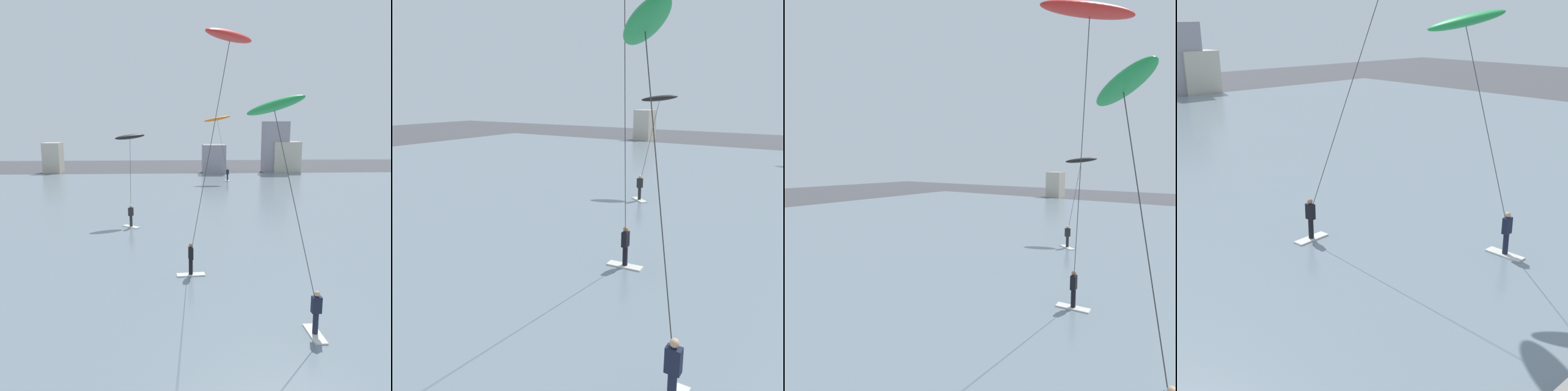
{
  "view_description": "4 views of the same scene",
  "coord_description": "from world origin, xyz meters",
  "views": [
    {
      "loc": [
        1.06,
        -2.85,
        7.52
      ],
      "look_at": [
        2.06,
        16.76,
        3.99
      ],
      "focal_mm": 37.07,
      "sensor_mm": 36.0,
      "label": 1
    },
    {
      "loc": [
        8.36,
        3.11,
        6.61
      ],
      "look_at": [
        -0.67,
        17.23,
        2.41
      ],
      "focal_mm": 36.45,
      "sensor_mm": 36.0,
      "label": 2
    },
    {
      "loc": [
        6.48,
        2.78,
        6.27
      ],
      "look_at": [
        -2.03,
        14.62,
        4.83
      ],
      "focal_mm": 30.43,
      "sensor_mm": 36.0,
      "label": 3
    },
    {
      "loc": [
        -9.43,
        0.72,
        8.21
      ],
      "look_at": [
        1.88,
        12.74,
        2.67
      ],
      "focal_mm": 48.87,
      "sensor_mm": 36.0,
      "label": 4
    }
  ],
  "objects": [
    {
      "name": "water_bay",
      "position": [
        0.0,
        31.01,
        0.05
      ],
      "size": [
        84.0,
        52.0,
        0.1
      ],
      "primitive_type": "cube",
      "color": "slate",
      "rests_on": "ground"
    },
    {
      "name": "kitesurfer_red",
      "position": [
        3.03,
        13.21,
        9.85
      ],
      "size": [
        3.45,
        5.12,
        10.98
      ],
      "color": "silver",
      "rests_on": "water_bay"
    },
    {
      "name": "kitesurfer_green",
      "position": [
        4.75,
        11.16,
        7.01
      ],
      "size": [
        2.78,
        3.07,
        8.48
      ],
      "color": "silver",
      "rests_on": "water_bay"
    },
    {
      "name": "kitesurfer_black",
      "position": [
        -2.38,
        28.46,
        5.6
      ],
      "size": [
        2.55,
        4.75,
        6.69
      ],
      "color": "silver",
      "rests_on": "water_bay"
    }
  ]
}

